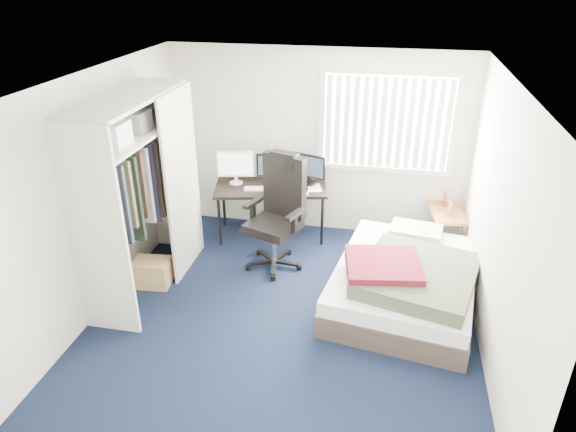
% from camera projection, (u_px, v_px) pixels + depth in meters
% --- Properties ---
extents(ground, '(4.20, 4.20, 0.00)m').
position_uv_depth(ground, '(285.00, 313.00, 5.58)').
color(ground, black).
rests_on(ground, ground).
extents(room_shell, '(4.20, 4.20, 4.20)m').
position_uv_depth(room_shell, '(285.00, 186.00, 4.91)').
color(room_shell, silver).
rests_on(room_shell, ground).
extents(window_assembly, '(1.72, 0.09, 1.32)m').
position_uv_depth(window_assembly, '(387.00, 123.00, 6.50)').
color(window_assembly, white).
rests_on(window_assembly, ground).
extents(closet, '(0.64, 1.84, 2.22)m').
position_uv_depth(closet, '(138.00, 177.00, 5.51)').
color(closet, beige).
rests_on(closet, ground).
extents(desk, '(1.59, 0.99, 1.19)m').
position_uv_depth(desk, '(271.00, 183.00, 6.88)').
color(desk, black).
rests_on(desk, ground).
extents(office_chair, '(0.86, 0.86, 1.42)m').
position_uv_depth(office_chair, '(277.00, 224.00, 6.29)').
color(office_chair, black).
rests_on(office_chair, ground).
extents(footstool, '(0.39, 0.36, 0.27)m').
position_uv_depth(footstool, '(269.00, 218.00, 7.19)').
color(footstool, white).
rests_on(footstool, ground).
extents(nightstand, '(0.51, 0.86, 0.74)m').
position_uv_depth(nightstand, '(445.00, 213.00, 6.67)').
color(nightstand, brown).
rests_on(nightstand, ground).
extents(bed, '(1.77, 2.19, 0.66)m').
position_uv_depth(bed, '(405.00, 280.00, 5.66)').
color(bed, '#3C312B').
rests_on(bed, ground).
extents(pine_box, '(0.44, 0.35, 0.31)m').
position_uv_depth(pine_box, '(152.00, 272.00, 6.03)').
color(pine_box, '#A07250').
rests_on(pine_box, ground).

